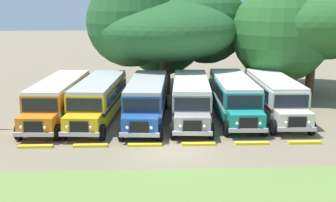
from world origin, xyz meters
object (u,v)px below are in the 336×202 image
Objects in this scene: parked_bus_slot_5 at (274,95)px; broad_shade_tree at (166,28)px; parked_bus_slot_3 at (191,97)px; parked_bus_slot_0 at (59,98)px; parked_bus_slot_2 at (147,98)px; parked_bus_slot_1 at (99,98)px; parked_bus_slot_4 at (234,95)px; secondary_tree at (307,23)px.

parked_bus_slot_5 is 12.82m from broad_shade_tree.
parked_bus_slot_5 is at bearing 99.64° from parked_bus_slot_3.
parked_bus_slot_0 is 6.29m from parked_bus_slot_2.
parked_bus_slot_3 is 6.22m from parked_bus_slot_5.
parked_bus_slot_1 is at bearing -89.77° from parked_bus_slot_2.
parked_bus_slot_1 is at bearing -85.94° from parked_bus_slot_4.
parked_bus_slot_0 is 22.80m from secondary_tree.
broad_shade_tree reaches higher than parked_bus_slot_1.
parked_bus_slot_4 is 12.36m from secondary_tree.
broad_shade_tree is (5.19, 9.84, 4.30)m from parked_bus_slot_1.
parked_bus_slot_5 is (3.01, 0.08, 0.00)m from parked_bus_slot_4.
broad_shade_tree is 1.07× the size of secondary_tree.
parked_bus_slot_3 is 1.01× the size of parked_bus_slot_5.
parked_bus_slot_5 is 10.60m from secondary_tree.
parked_bus_slot_4 is (12.62, 0.25, 0.00)m from parked_bus_slot_0.
parked_bus_slot_3 is at bearing -79.72° from parked_bus_slot_4.
parked_bus_slot_1 is 9.79m from parked_bus_slot_4.
parked_bus_slot_2 is 11.11m from broad_shade_tree.
parked_bus_slot_5 is at bearing 95.26° from parked_bus_slot_0.
parked_bus_slot_4 is (6.35, 0.63, 0.00)m from parked_bus_slot_2.
parked_bus_slot_0 is at bearing -158.19° from secondary_tree.
parked_bus_slot_2 is 17.49m from secondary_tree.
secondary_tree reaches higher than parked_bus_slot_0.
secondary_tree is (8.05, 8.02, 4.87)m from parked_bus_slot_4.
parked_bus_slot_1 is at bearing 91.67° from parked_bus_slot_0.
broad_shade_tree is 12.74m from secondary_tree.
secondary_tree is (14.40, 8.65, 4.87)m from parked_bus_slot_2.
parked_bus_slot_1 is at bearing -117.82° from broad_shade_tree.
broad_shade_tree is at bearing -167.36° from parked_bus_slot_3.
parked_bus_slot_1 is 0.77× the size of secondary_tree.
parked_bus_slot_0 and parked_bus_slot_1 have the same top height.
parked_bus_slot_0 is at bearing -88.93° from parked_bus_slot_2.
parked_bus_slot_0 is at bearing -86.97° from parked_bus_slot_4.
parked_bus_slot_3 is at bearing 94.67° from parked_bus_slot_1.
secondary_tree is (17.84, 8.39, 4.87)m from parked_bus_slot_1.
broad_shade_tree is at bearing 173.46° from secondary_tree.
secondary_tree reaches higher than parked_bus_slot_3.
parked_bus_slot_2 is at bearing -82.47° from parked_bus_slot_4.
parked_bus_slot_0 and parked_bus_slot_4 have the same top height.
parked_bus_slot_2 is 6.38m from parked_bus_slot_4.
parked_bus_slot_0 and parked_bus_slot_3 have the same top height.
broad_shade_tree reaches higher than parked_bus_slot_4.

